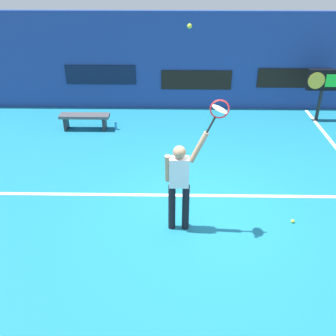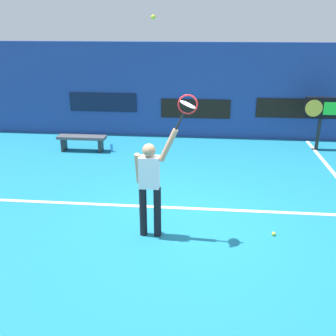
{
  "view_description": "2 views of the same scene",
  "coord_description": "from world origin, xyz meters",
  "px_view_note": "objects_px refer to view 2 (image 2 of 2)",
  "views": [
    {
      "loc": [
        -0.67,
        -6.37,
        4.55
      ],
      "look_at": [
        -0.78,
        -0.39,
        1.17
      ],
      "focal_mm": 41.71,
      "sensor_mm": 36.0,
      "label": 1
    },
    {
      "loc": [
        0.3,
        -6.44,
        3.54
      ],
      "look_at": [
        -0.3,
        -0.29,
        1.17
      ],
      "focal_mm": 40.89,
      "sensor_mm": 36.0,
      "label": 2
    }
  ],
  "objects_px": {
    "tennis_racket": "(187,106)",
    "scoreboard_clock": "(321,110)",
    "court_bench": "(82,140)",
    "tennis_player": "(150,182)",
    "tennis_ball": "(153,17)",
    "water_bottle": "(112,148)",
    "spare_ball": "(274,234)"
  },
  "relations": [
    {
      "from": "tennis_ball",
      "to": "water_bottle",
      "type": "distance_m",
      "value": 6.04
    },
    {
      "from": "scoreboard_clock",
      "to": "tennis_ball",
      "type": "bearing_deg",
      "value": -127.23
    },
    {
      "from": "water_bottle",
      "to": "spare_ball",
      "type": "height_order",
      "value": "water_bottle"
    },
    {
      "from": "tennis_player",
      "to": "spare_ball",
      "type": "relative_size",
      "value": 28.78
    },
    {
      "from": "tennis_ball",
      "to": "scoreboard_clock",
      "type": "relative_size",
      "value": 0.04
    },
    {
      "from": "tennis_racket",
      "to": "tennis_ball",
      "type": "height_order",
      "value": "tennis_ball"
    },
    {
      "from": "tennis_player",
      "to": "tennis_racket",
      "type": "height_order",
      "value": "tennis_racket"
    },
    {
      "from": "tennis_racket",
      "to": "scoreboard_clock",
      "type": "bearing_deg",
      "value": 55.85
    },
    {
      "from": "tennis_player",
      "to": "court_bench",
      "type": "relative_size",
      "value": 1.4
    },
    {
      "from": "tennis_ball",
      "to": "scoreboard_clock",
      "type": "xyz_separation_m",
      "value": [
        4.1,
        5.39,
        -2.42
      ]
    },
    {
      "from": "tennis_ball",
      "to": "court_bench",
      "type": "distance_m",
      "value": 6.25
    },
    {
      "from": "scoreboard_clock",
      "to": "spare_ball",
      "type": "distance_m",
      "value": 5.63
    },
    {
      "from": "tennis_player",
      "to": "court_bench",
      "type": "distance_m",
      "value": 5.25
    },
    {
      "from": "tennis_ball",
      "to": "water_bottle",
      "type": "xyz_separation_m",
      "value": [
        -1.88,
        4.57,
        -3.48
      ]
    },
    {
      "from": "tennis_ball",
      "to": "court_bench",
      "type": "xyz_separation_m",
      "value": [
        -2.75,
        4.57,
        -3.26
      ]
    },
    {
      "from": "water_bottle",
      "to": "spare_ball",
      "type": "relative_size",
      "value": 3.53
    },
    {
      "from": "court_bench",
      "to": "spare_ball",
      "type": "distance_m",
      "value": 6.46
    },
    {
      "from": "water_bottle",
      "to": "court_bench",
      "type": "bearing_deg",
      "value": -180.0
    },
    {
      "from": "tennis_racket",
      "to": "court_bench",
      "type": "bearing_deg",
      "value": 125.86
    },
    {
      "from": "scoreboard_clock",
      "to": "tennis_player",
      "type": "bearing_deg",
      "value": -128.37
    },
    {
      "from": "tennis_player",
      "to": "spare_ball",
      "type": "bearing_deg",
      "value": 4.76
    },
    {
      "from": "court_bench",
      "to": "water_bottle",
      "type": "height_order",
      "value": "court_bench"
    },
    {
      "from": "tennis_ball",
      "to": "scoreboard_clock",
      "type": "height_order",
      "value": "tennis_ball"
    },
    {
      "from": "tennis_ball",
      "to": "court_bench",
      "type": "relative_size",
      "value": 0.05
    },
    {
      "from": "court_bench",
      "to": "water_bottle",
      "type": "bearing_deg",
      "value": 0.0
    },
    {
      "from": "scoreboard_clock",
      "to": "court_bench",
      "type": "height_order",
      "value": "scoreboard_clock"
    },
    {
      "from": "tennis_racket",
      "to": "court_bench",
      "type": "height_order",
      "value": "tennis_racket"
    },
    {
      "from": "tennis_ball",
      "to": "tennis_racket",
      "type": "bearing_deg",
      "value": 9.31
    },
    {
      "from": "tennis_player",
      "to": "spare_ball",
      "type": "distance_m",
      "value": 2.38
    },
    {
      "from": "tennis_racket",
      "to": "spare_ball",
      "type": "height_order",
      "value": "tennis_racket"
    },
    {
      "from": "court_bench",
      "to": "water_bottle",
      "type": "distance_m",
      "value": 0.89
    },
    {
      "from": "tennis_player",
      "to": "court_bench",
      "type": "xyz_separation_m",
      "value": [
        -2.64,
        4.48,
        -0.67
      ]
    }
  ]
}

